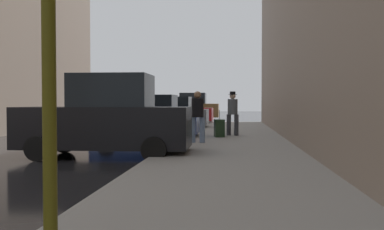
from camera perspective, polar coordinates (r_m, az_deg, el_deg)
sidewalk at (r=9.60m, az=5.08°, el=-6.81°), size 4.00×40.00×0.15m
parked_black_suv at (r=11.84m, az=-11.29°, el=-0.57°), size 4.63×2.12×2.25m
parked_blue_sedan at (r=17.31m, az=-5.91°, el=-0.43°), size 4.23×2.12×1.79m
parked_gray_coupe at (r=23.37m, az=-2.92°, el=0.13°), size 4.23×2.12×1.79m
parked_red_hatchback at (r=28.77m, az=-1.34°, el=0.44°), size 4.22×2.10×1.79m
parked_bronze_suv at (r=35.07m, az=-0.10°, el=0.97°), size 4.61×2.08×2.25m
fire_hydrant at (r=15.67m, az=-0.43°, el=-1.94°), size 0.42×0.22×0.70m
pedestrian_with_beanie at (r=17.35m, az=5.44°, el=0.52°), size 0.53×0.50×1.78m
pedestrian_in_jeans at (r=14.24m, az=0.74°, el=0.14°), size 0.51×0.43×1.71m
rolling_suitcase at (r=16.60m, az=3.65°, el=-1.76°), size 0.45×0.61×1.04m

